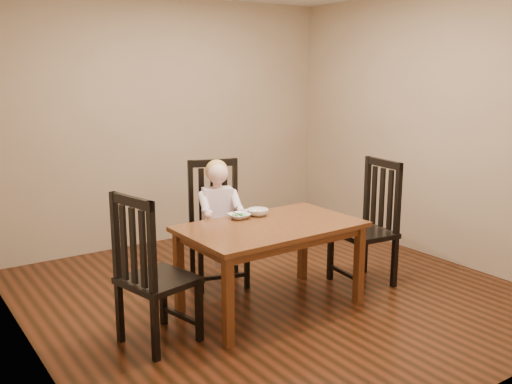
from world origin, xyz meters
TOP-DOWN VIEW (x-y plane):
  - room at (0.00, 0.00)m, footprint 4.01×4.01m
  - dining_table at (-0.20, -0.24)m, footprint 1.45×0.89m
  - chair_child at (-0.25, 0.53)m, footprint 0.60×0.59m
  - chair_left at (-1.26, -0.29)m, footprint 0.56×0.57m
  - chair_right at (0.88, -0.27)m, footprint 0.52×0.54m
  - toddler at (-0.26, 0.48)m, footprint 0.47×0.53m
  - bowl_peas at (-0.31, 0.05)m, footprint 0.18×0.18m
  - bowl_veg at (-0.12, 0.05)m, footprint 0.19×0.19m
  - fork at (-0.35, 0.03)m, footprint 0.06×0.12m

SIDE VIEW (x-z plane):
  - chair_left at x=-1.26m, z-range -0.02..1.09m
  - chair_child at x=-0.25m, z-range -0.02..1.10m
  - chair_right at x=0.88m, z-range -0.02..1.12m
  - dining_table at x=-0.20m, z-range 0.27..0.99m
  - toddler at x=-0.26m, z-range 0.39..1.00m
  - bowl_peas at x=-0.31m, z-range 0.72..0.76m
  - bowl_veg at x=-0.12m, z-range 0.72..0.77m
  - fork at x=-0.35m, z-range 0.74..0.78m
  - room at x=0.00m, z-range 0.00..2.71m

